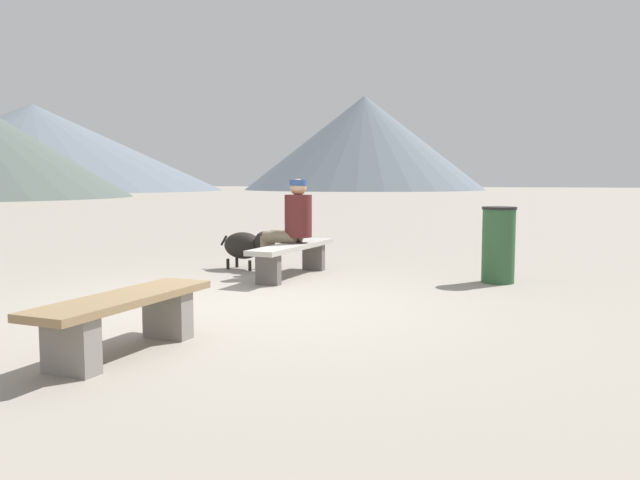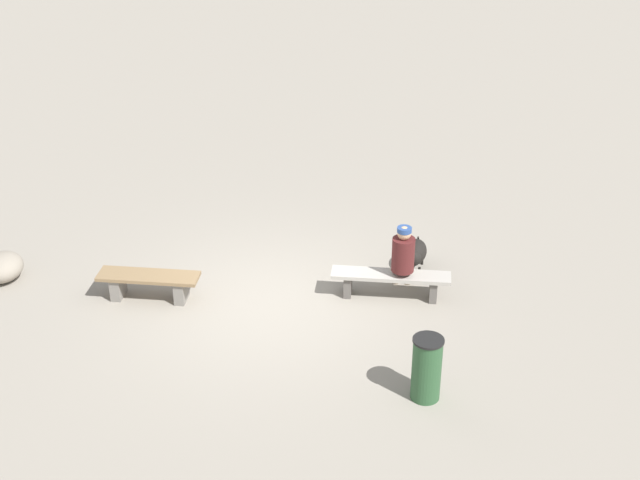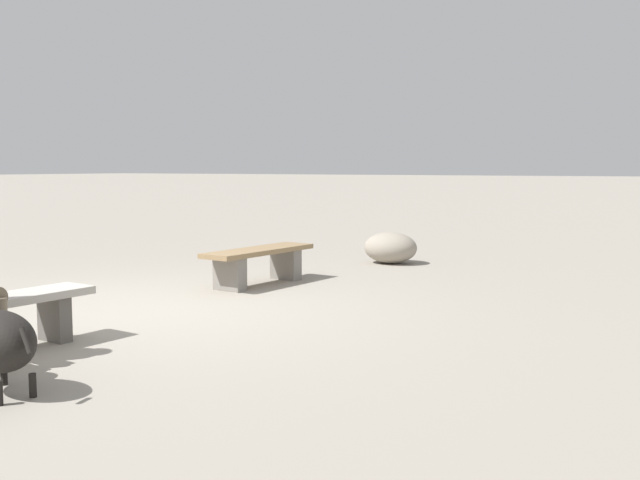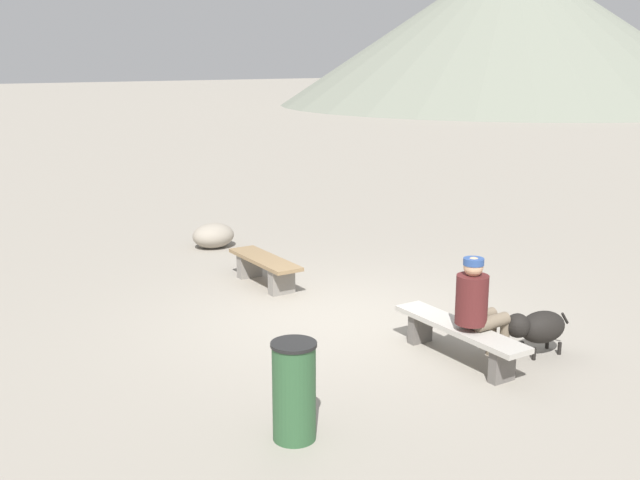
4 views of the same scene
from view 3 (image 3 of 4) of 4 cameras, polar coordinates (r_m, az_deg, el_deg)
ground at (r=7.24m, az=-13.88°, el=-5.61°), size 210.00×210.00×0.06m
bench_left at (r=8.59m, az=-4.73°, el=-1.59°), size 1.61×0.56×0.42m
boulder at (r=10.50m, az=5.45°, el=-0.60°), size 0.65×0.77×0.45m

